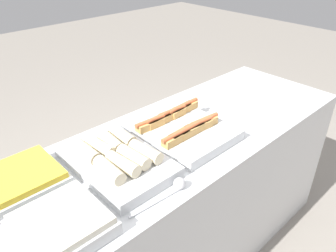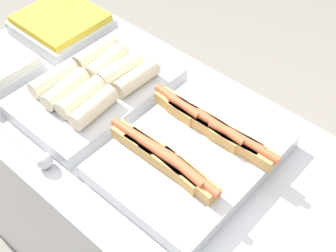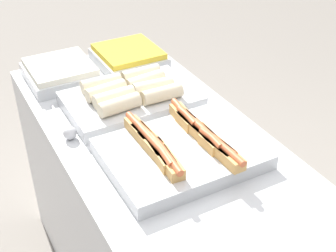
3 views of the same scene
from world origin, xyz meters
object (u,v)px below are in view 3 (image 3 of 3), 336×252
(tray_hotdogs, at_px, (181,150))
(tray_side_back, at_px, (129,57))
(serving_spoon_near, at_px, (68,131))
(tray_side_front, at_px, (61,72))
(tray_wraps, at_px, (131,97))

(tray_hotdogs, height_order, tray_side_back, tray_hotdogs)
(tray_side_back, xyz_separation_m, serving_spoon_near, (0.41, -0.42, -0.02))
(tray_side_front, height_order, serving_spoon_near, tray_side_front)
(tray_side_front, xyz_separation_m, tray_side_back, (0.00, 0.31, 0.00))
(serving_spoon_near, bearing_deg, tray_hotdogs, 42.32)
(tray_wraps, xyz_separation_m, tray_side_front, (-0.34, -0.17, -0.01))
(tray_wraps, relative_size, tray_side_back, 1.72)
(tray_hotdogs, distance_m, serving_spoon_near, 0.41)
(tray_hotdogs, relative_size, tray_wraps, 0.99)
(tray_side_back, bearing_deg, tray_hotdogs, -11.22)
(tray_side_back, relative_size, serving_spoon_near, 1.08)
(tray_hotdogs, bearing_deg, tray_side_back, 168.78)
(tray_side_front, bearing_deg, tray_side_back, 90.00)
(tray_side_front, distance_m, serving_spoon_near, 0.42)
(tray_side_back, bearing_deg, serving_spoon_near, -45.55)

